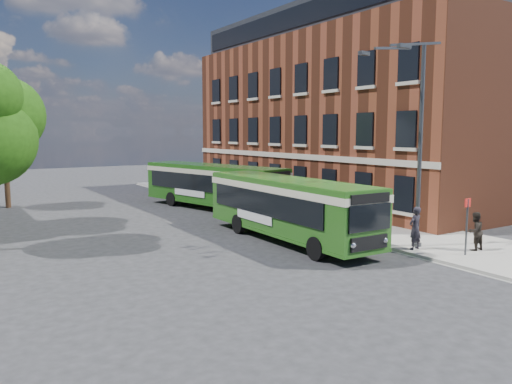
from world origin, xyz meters
TOP-DOWN VIEW (x-y plane):
  - ground at (0.00, 0.00)m, footprint 120.00×120.00m
  - pavement at (7.00, 8.00)m, footprint 6.00×48.00m
  - kerb_line at (3.95, 8.00)m, footprint 0.12×48.00m
  - brick_office at (14.00, 12.00)m, footprint 12.10×26.00m
  - street_lamp at (4.84, -2.00)m, footprint 2.96×2.38m
  - bus_stop_sign at (5.60, -4.20)m, footprint 0.35×0.08m
  - bus_front at (1.36, 2.59)m, footprint 2.80×11.31m
  - bus_rear at (3.00, 13.44)m, footprint 5.25×12.30m
  - pedestrian_a at (4.64, -2.37)m, footprint 0.72×0.51m
  - pedestrian_b at (6.67, -3.88)m, footprint 0.84×0.67m
  - tree_right at (-8.76, 21.64)m, footprint 4.32×4.11m

SIDE VIEW (x-z plane):
  - ground at x=0.00m, z-range 0.00..0.00m
  - kerb_line at x=3.95m, z-range 0.00..0.01m
  - pavement at x=7.00m, z-range 0.00..0.15m
  - pedestrian_b at x=6.67m, z-range 0.15..1.82m
  - pedestrian_a at x=4.64m, z-range 0.15..2.03m
  - bus_stop_sign at x=5.60m, z-range 0.25..2.77m
  - bus_front at x=1.36m, z-range 0.32..3.34m
  - bus_rear at x=3.00m, z-range 0.32..3.34m
  - street_lamp at x=4.84m, z-range 0.29..9.29m
  - tree_right at x=-8.76m, z-range 1.30..8.59m
  - brick_office at x=14.00m, z-range -0.13..14.07m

